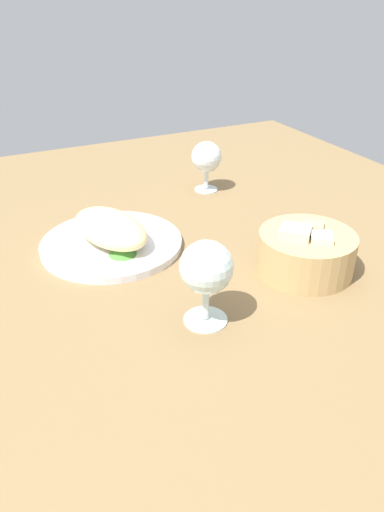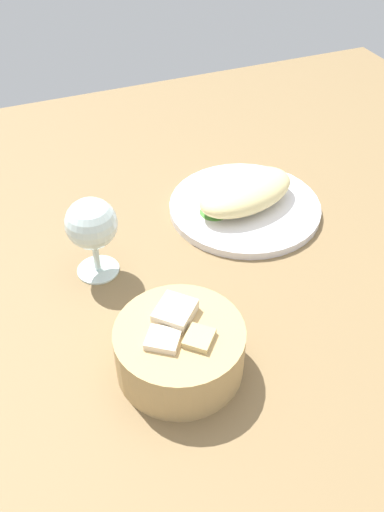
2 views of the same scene
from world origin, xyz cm
name	(u,v)px [view 1 (image 1 of 2)]	position (x,y,z in cm)	size (l,w,h in cm)	color
ground_plane	(179,246)	(0.00, 0.00, -1.00)	(140.00, 140.00, 2.00)	olive
plate	(112,244)	(-3.76, -12.43, 0.70)	(27.03, 27.03, 1.40)	white
omelette	(110,228)	(-3.76, -12.43, 4.07)	(19.05, 10.63, 5.33)	beige
lettuce_garnish	(122,251)	(2.33, -12.25, 2.06)	(5.14, 5.14, 1.33)	#458D35
bread_basket	(306,251)	(19.53, 15.49, 3.84)	(16.78, 16.78, 8.81)	tan
wine_glass_near	(206,270)	(24.77, -6.85, 8.94)	(7.90, 7.90, 13.42)	silver
wine_glass_far	(207,159)	(-21.39, 17.29, 7.96)	(7.25, 7.25, 12.03)	silver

